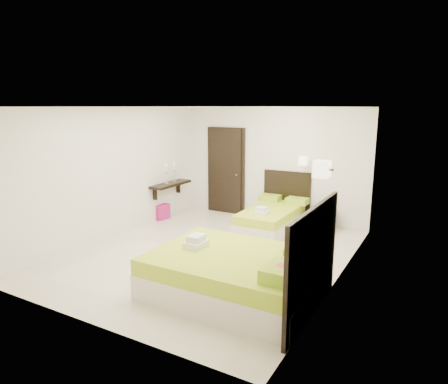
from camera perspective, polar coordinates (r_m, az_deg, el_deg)
The scene contains 7 objects.
floor at distance 7.29m, azimuth -1.87°, elevation -8.84°, with size 5.50×5.50×0.00m, color beige.
bed_single at distance 8.65m, azimuth 6.97°, elevation -3.54°, with size 1.12×1.87×1.54m.
bed_double at distance 5.66m, azimuth 2.26°, elevation -11.52°, with size 2.28×1.94×1.88m.
nightstand at distance 8.93m, azimuth 13.98°, elevation -3.81°, with size 0.48×0.43×0.43m, color black.
ottoman at distance 9.60m, azimuth -9.16°, elevation -2.73°, with size 0.35×0.35×0.35m, color #9C145F.
door at distance 9.87m, azimuth 0.27°, elevation 3.01°, with size 1.02×0.15×2.14m.
console_shelf at distance 9.48m, azimuth -7.66°, elevation 1.09°, with size 0.35×1.20×0.78m.
Camera 1 is at (3.55, -5.81, 2.59)m, focal length 32.00 mm.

